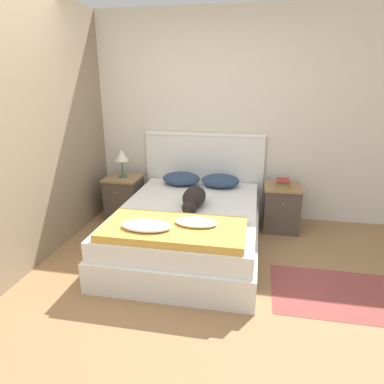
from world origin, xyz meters
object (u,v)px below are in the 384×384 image
table_lamp (122,157)px  nightstand_right (281,207)px  pillow_right (220,181)px  dog (194,198)px  pillow_left (181,179)px  nightstand_left (125,197)px  bed (188,228)px  book_stack (283,183)px

table_lamp → nightstand_right: bearing=0.2°
pillow_right → dog: 0.77m
pillow_left → pillow_right: 0.49m
pillow_right → dog: (-0.19, -0.75, 0.02)m
nightstand_right → pillow_right: pillow_right is taller
nightstand_right → table_lamp: bearing=-179.8°
nightstand_right → pillow_left: size_ratio=1.16×
nightstand_left → table_lamp: table_lamp is taller
bed → pillow_left: size_ratio=4.26×
nightstand_right → dog: size_ratio=0.83×
bed → nightstand_left: 1.22m
nightstand_right → book_stack: bearing=-128.0°
bed → pillow_right: 0.86m
pillow_right → book_stack: 0.75m
pillow_left → nightstand_left: bearing=-175.9°
table_lamp → bed: bearing=-35.2°
pillow_right → table_lamp: 1.27m
nightstand_left → book_stack: 2.01m
pillow_right → dog: dog is taller
pillow_right → pillow_left: bearing=180.0°
pillow_left → book_stack: 1.24m
bed → book_stack: bearing=35.4°
bed → nightstand_left: (-1.00, 0.71, 0.04)m
pillow_left → dog: (0.30, -0.75, 0.02)m
pillow_left → dog: bearing=-68.1°
nightstand_left → book_stack: book_stack is taller
bed → table_lamp: 1.35m
pillow_right → book_stack: pillow_right is taller
bed → pillow_left: pillow_left is taller
pillow_left → book_stack: pillow_left is taller
nightstand_left → pillow_right: pillow_right is taller
bed → table_lamp: table_lamp is taller
dog → book_stack: bearing=36.2°
pillow_left → table_lamp: (-0.75, -0.06, 0.26)m
nightstand_right → pillow_right: bearing=175.9°
bed → pillow_left: (-0.25, 0.77, 0.32)m
nightstand_left → bed: bearing=-35.5°
book_stack → table_lamp: size_ratio=0.66×
dog → table_lamp: (-1.05, 0.69, 0.25)m
nightstand_right → dog: 1.21m
pillow_left → bed: bearing=-72.1°
nightstand_left → pillow_right: (1.24, 0.05, 0.27)m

